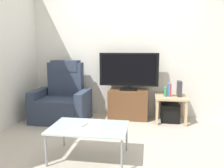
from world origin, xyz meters
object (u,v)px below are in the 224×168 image
(book_rightmost, at_px, (170,90))
(tv_stand, at_px, (128,104))
(subwoofer_box, at_px, (170,113))
(game_console, at_px, (179,89))
(coffee_table, at_px, (89,129))
(recliner_armchair, at_px, (63,100))
(book_middle, at_px, (168,90))
(cell_phone, at_px, (83,125))
(side_table, at_px, (170,100))
(television, at_px, (129,71))
(book_leftmost, at_px, (165,92))

(book_rightmost, bearing_deg, tv_stand, 173.33)
(tv_stand, bearing_deg, subwoofer_box, -5.06)
(book_rightmost, bearing_deg, game_console, 10.74)
(subwoofer_box, distance_m, coffee_table, 1.93)
(recliner_armchair, bearing_deg, subwoofer_box, 6.36)
(book_middle, bearing_deg, cell_phone, -126.30)
(recliner_armchair, relative_size, game_console, 3.98)
(side_table, bearing_deg, tv_stand, 174.94)
(tv_stand, height_order, coffee_table, tv_stand)
(television, relative_size, book_middle, 4.82)
(tv_stand, height_order, recliner_armchair, recliner_armchair)
(side_table, relative_size, cell_phone, 3.60)
(side_table, height_order, cell_phone, side_table)
(book_middle, distance_m, coffee_table, 1.88)
(tv_stand, bearing_deg, book_middle, -6.96)
(recliner_armchair, relative_size, subwoofer_box, 3.38)
(book_middle, height_order, coffee_table, book_middle)
(coffee_table, height_order, cell_phone, cell_phone)
(tv_stand, distance_m, book_leftmost, 0.72)
(book_middle, xyz_separation_m, book_rightmost, (0.03, 0.00, -0.00))
(recliner_armchair, relative_size, cell_phone, 7.20)
(book_middle, xyz_separation_m, cell_phone, (-1.12, -1.52, -0.18))
(book_leftmost, distance_m, game_console, 0.25)
(side_table, relative_size, game_console, 1.99)
(television, bearing_deg, subwoofer_box, -6.48)
(television, xyz_separation_m, book_middle, (0.71, -0.11, -0.32))
(subwoofer_box, distance_m, book_middle, 0.42)
(tv_stand, distance_m, book_rightmost, 0.81)
(tv_stand, relative_size, coffee_table, 0.80)
(cell_phone, bearing_deg, subwoofer_box, 66.98)
(coffee_table, xyz_separation_m, cell_phone, (-0.09, 0.04, 0.03))
(book_middle, distance_m, game_console, 0.19)
(game_console, distance_m, cell_phone, 2.04)
(side_table, height_order, book_rightmost, book_rightmost)
(television, relative_size, coffee_table, 1.20)
(tv_stand, xyz_separation_m, recliner_armchair, (-1.18, -0.28, 0.10))
(television, height_order, cell_phone, television)
(tv_stand, distance_m, television, 0.63)
(cell_phone, bearing_deg, side_table, 66.98)
(television, distance_m, game_console, 0.95)
(recliner_armchair, xyz_separation_m, side_table, (1.94, 0.21, 0.02))
(book_leftmost, bearing_deg, side_table, 11.31)
(side_table, distance_m, book_rightmost, 0.19)
(tv_stand, xyz_separation_m, book_leftmost, (0.66, -0.09, 0.28))
(subwoofer_box, bearing_deg, television, 173.52)
(book_leftmost, relative_size, book_rightmost, 0.72)
(side_table, xyz_separation_m, subwoofer_box, (-0.00, -0.00, -0.23))
(tv_stand, xyz_separation_m, game_console, (0.90, -0.06, 0.33))
(game_console, bearing_deg, side_table, -176.05)
(side_table, xyz_separation_m, cell_phone, (-1.16, -1.54, 0.01))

